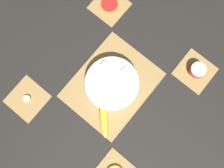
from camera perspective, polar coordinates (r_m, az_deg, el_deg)
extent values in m
plane|color=black|center=(1.06, 0.00, -0.25)|extent=(6.00, 6.00, 0.00)
cube|color=#A8844C|center=(1.06, 0.00, -0.23)|extent=(0.43, 0.34, 0.01)
cube|color=#3D2D19|center=(1.05, -5.29, -6.54)|extent=(0.01, 0.34, 0.00)
cube|color=#3D2D19|center=(1.05, -3.16, -4.00)|extent=(0.01, 0.34, 0.00)
cube|color=#3D2D19|center=(1.06, -1.05, -1.47)|extent=(0.01, 0.34, 0.00)
cube|color=#3D2D19|center=(1.06, 1.04, 1.04)|extent=(0.01, 0.34, 0.00)
cube|color=#3D2D19|center=(1.07, 3.09, 3.50)|extent=(0.01, 0.34, 0.00)
cube|color=#3D2D19|center=(1.09, 5.11, 5.91)|extent=(0.01, 0.34, 0.00)
cube|color=#A8844C|center=(1.15, 20.87, 3.13)|extent=(0.17, 0.17, 0.01)
cube|color=#3D2D19|center=(1.14, 20.12, 2.10)|extent=(0.00, 0.17, 0.00)
cube|color=#3D2D19|center=(1.16, 21.67, 4.19)|extent=(0.00, 0.17, 0.00)
cube|color=#A8844C|center=(1.13, -21.26, -3.62)|extent=(0.17, 0.17, 0.01)
cube|color=#3D2D19|center=(1.14, -22.92, -5.53)|extent=(0.00, 0.17, 0.00)
cube|color=#3D2D19|center=(1.13, -21.83, -4.25)|extent=(0.00, 0.17, 0.00)
cube|color=#3D2D19|center=(1.12, -20.74, -2.96)|extent=(0.00, 0.17, 0.00)
cube|color=#3D2D19|center=(1.12, -19.64, -1.65)|extent=(0.00, 0.17, 0.00)
cube|color=#A8844C|center=(1.20, -0.66, 19.78)|extent=(0.17, 0.17, 0.01)
cube|color=#3D2D19|center=(1.18, -2.04, 18.42)|extent=(0.00, 0.17, 0.00)
cube|color=#3D2D19|center=(1.19, -0.66, 19.82)|extent=(0.00, 0.17, 0.00)
cube|color=#3D2D19|center=(1.21, 0.70, 21.17)|extent=(0.00, 0.17, 0.00)
cylinder|color=silver|center=(1.03, 0.00, 0.05)|extent=(0.25, 0.25, 0.06)
torus|color=silver|center=(1.01, 0.00, 0.26)|extent=(0.26, 0.26, 0.01)
cylinder|color=#F7EFC6|center=(1.01, -3.26, 2.84)|extent=(0.03, 0.03, 0.01)
cylinder|color=#F7EFC6|center=(1.05, -0.46, 3.12)|extent=(0.02, 0.02, 0.01)
cylinder|color=#F7EFC6|center=(1.05, -2.81, 2.35)|extent=(0.02, 0.02, 0.01)
cylinder|color=#F7EFC6|center=(1.03, -0.17, 0.86)|extent=(0.02, 0.02, 0.01)
cylinder|color=#F7EFC6|center=(1.00, 2.39, -1.12)|extent=(0.03, 0.03, 0.01)
cylinder|color=#F7EFC6|center=(1.04, -4.97, 1.30)|extent=(0.03, 0.03, 0.01)
cylinder|color=#F7EFC6|center=(1.05, -0.26, 1.10)|extent=(0.02, 0.02, 0.01)
cylinder|color=#F7EFC6|center=(1.02, -4.14, 0.53)|extent=(0.03, 0.03, 0.01)
cylinder|color=#F7EFC6|center=(1.02, 1.22, 3.04)|extent=(0.02, 0.02, 0.01)
cube|color=#EFEACC|center=(1.03, 1.40, -1.31)|extent=(0.02, 0.02, 0.02)
cube|color=#EFEACC|center=(1.01, 0.44, -5.46)|extent=(0.03, 0.03, 0.03)
cube|color=#EFEACC|center=(1.02, -1.95, 4.88)|extent=(0.03, 0.03, 0.03)
cube|color=#EFEACC|center=(1.04, 1.93, 4.95)|extent=(0.02, 0.02, 0.02)
cube|color=#EFEACC|center=(1.05, -1.12, -0.26)|extent=(0.03, 0.03, 0.03)
cube|color=#EFEACC|center=(1.01, -1.22, -1.07)|extent=(0.02, 0.02, 0.02)
cube|color=#EFEACC|center=(1.00, -4.22, -1.30)|extent=(0.02, 0.02, 0.02)
cube|color=#EFEACC|center=(1.00, -2.51, -3.67)|extent=(0.02, 0.02, 0.02)
cube|color=#EFEACC|center=(1.03, -3.28, -3.20)|extent=(0.03, 0.03, 0.03)
cube|color=#EFEACC|center=(1.02, 4.01, -3.52)|extent=(0.03, 0.03, 0.03)
cube|color=#EFEACC|center=(1.02, 5.07, -1.10)|extent=(0.02, 0.02, 0.02)
cube|color=#EFEACC|center=(1.05, -3.08, 4.38)|extent=(0.02, 0.02, 0.02)
cube|color=#EFEACC|center=(1.01, -1.18, 1.24)|extent=(0.02, 0.02, 0.02)
cube|color=#EFEACC|center=(1.02, 3.38, 3.27)|extent=(0.03, 0.03, 0.03)
ellipsoid|color=#F9A338|center=(1.03, 3.46, 1.10)|extent=(0.03, 0.02, 0.01)
ellipsoid|color=#F9A338|center=(1.01, 0.55, -1.44)|extent=(0.02, 0.01, 0.01)
ellipsoid|color=#B2231E|center=(1.04, -1.65, -2.37)|extent=(0.03, 0.02, 0.01)
ellipsoid|color=#F9A338|center=(1.02, -1.40, -4.21)|extent=(0.03, 0.02, 0.01)
ellipsoid|color=#F9A338|center=(1.03, -4.10, 2.68)|extent=(0.03, 0.02, 0.02)
ellipsoid|color=#B2231E|center=(1.01, -2.71, 0.05)|extent=(0.03, 0.02, 0.01)
ellipsoid|color=yellow|center=(1.03, -2.19, -8.88)|extent=(0.15, 0.15, 0.04)
sphere|color=#473819|center=(1.03, -2.60, -4.14)|extent=(0.02, 0.02, 0.02)
ellipsoid|color=#B72D23|center=(1.13, 21.32, 3.39)|extent=(0.08, 0.08, 0.04)
cylinder|color=#EFEACC|center=(1.11, 21.70, 3.62)|extent=(0.07, 0.07, 0.00)
cylinder|color=#F7EFC6|center=(1.12, -21.39, -3.58)|extent=(0.03, 0.03, 0.01)
torus|color=yellow|center=(1.12, -21.39, -3.58)|extent=(0.04, 0.04, 0.01)
cylinder|color=#B2231E|center=(1.19, -0.67, 19.99)|extent=(0.08, 0.08, 0.01)
torus|color=orange|center=(1.19, -0.67, 19.99)|extent=(0.10, 0.10, 0.01)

